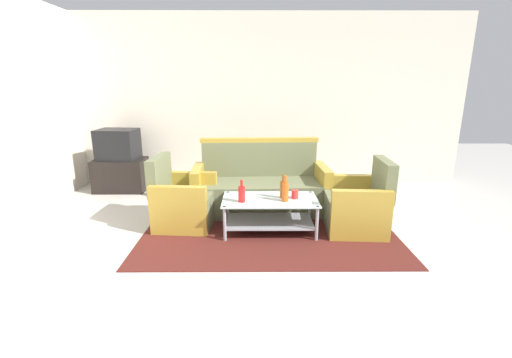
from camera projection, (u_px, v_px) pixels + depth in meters
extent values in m
plane|color=beige|center=(283.00, 269.00, 3.35)|extent=(14.00, 14.00, 0.00)
cube|color=silver|center=(270.00, 101.00, 5.93)|extent=(6.52, 0.12, 2.80)
cube|color=#511E19|center=(269.00, 228.00, 4.29)|extent=(2.94, 2.06, 0.01)
cube|color=#6B704C|center=(260.00, 196.00, 4.78)|extent=(1.63, 0.76, 0.42)
cube|color=#6B704C|center=(259.00, 159.00, 4.97)|extent=(1.60, 0.20, 0.48)
cube|color=#B79333|center=(322.00, 188.00, 4.79)|extent=(0.15, 0.70, 0.62)
cube|color=#B79333|center=(198.00, 190.00, 4.72)|extent=(0.15, 0.70, 0.62)
cube|color=#B79333|center=(259.00, 140.00, 4.90)|extent=(1.64, 0.16, 0.06)
cube|color=#6B704C|center=(186.00, 208.00, 4.36)|extent=(0.70, 0.65, 0.40)
cube|color=#6B704C|center=(159.00, 175.00, 4.27)|extent=(0.16, 0.61, 0.45)
cube|color=#B79333|center=(192.00, 193.00, 4.65)|extent=(0.67, 0.15, 0.58)
cube|color=#B79333|center=(178.00, 211.00, 4.02)|extent=(0.67, 0.15, 0.58)
cube|color=#6B704C|center=(354.00, 213.00, 4.21)|extent=(0.70, 0.64, 0.40)
cube|color=#6B704C|center=(384.00, 179.00, 4.08)|extent=(0.16, 0.61, 0.45)
cube|color=#B79333|center=(361.00, 216.00, 3.87)|extent=(0.67, 0.14, 0.58)
cube|color=#B79333|center=(349.00, 197.00, 4.50)|extent=(0.67, 0.14, 0.58)
cube|color=silver|center=(270.00, 199.00, 4.08)|extent=(1.10, 0.60, 0.02)
cube|color=#9E9EA5|center=(270.00, 221.00, 4.16)|extent=(1.00, 0.52, 0.02)
cylinder|color=#9E9EA5|center=(228.00, 207.00, 4.38)|extent=(0.04, 0.04, 0.40)
cylinder|color=#9E9EA5|center=(310.00, 207.00, 4.39)|extent=(0.04, 0.04, 0.40)
cylinder|color=#9E9EA5|center=(225.00, 224.00, 3.88)|extent=(0.04, 0.04, 0.40)
cylinder|color=#9E9EA5|center=(317.00, 223.00, 3.89)|extent=(0.04, 0.04, 0.40)
cylinder|color=#D85919|center=(285.00, 192.00, 3.98)|extent=(0.07, 0.07, 0.21)
cylinder|color=#D85919|center=(286.00, 180.00, 3.94)|extent=(0.03, 0.03, 0.09)
cylinder|color=red|center=(242.00, 194.00, 3.96)|extent=(0.08, 0.08, 0.18)
cylinder|color=red|center=(242.00, 183.00, 3.92)|extent=(0.03, 0.03, 0.08)
cylinder|color=brown|center=(283.00, 190.00, 4.09)|extent=(0.07, 0.07, 0.20)
cylinder|color=brown|center=(283.00, 178.00, 4.05)|extent=(0.03, 0.03, 0.09)
cylinder|color=red|center=(295.00, 194.00, 4.09)|extent=(0.08, 0.08, 0.10)
cube|color=black|center=(121.00, 175.00, 5.73)|extent=(0.80, 0.50, 0.52)
cube|color=black|center=(118.00, 144.00, 5.59)|extent=(0.64, 0.49, 0.48)
cube|color=black|center=(124.00, 142.00, 5.81)|extent=(0.51, 0.05, 0.36)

